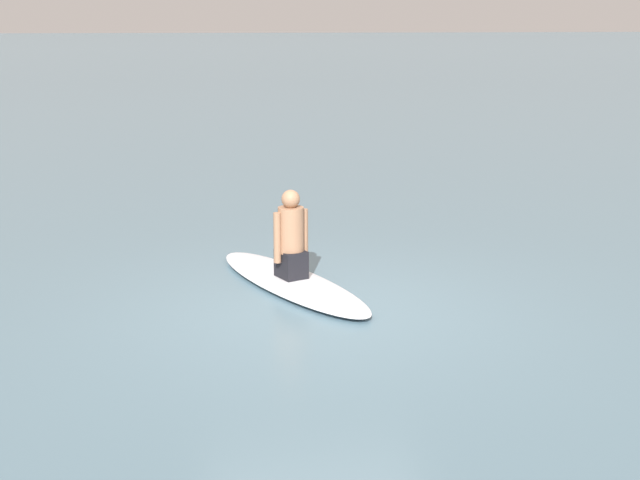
% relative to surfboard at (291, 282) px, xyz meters
% --- Properties ---
extents(ground_plane, '(400.00, 400.00, 0.00)m').
position_rel_surfboard_xyz_m(ground_plane, '(-0.20, 0.88, -0.06)').
color(ground_plane, slate).
extents(surfboard, '(1.91, 3.07, 0.12)m').
position_rel_surfboard_xyz_m(surfboard, '(0.00, 0.00, 0.00)').
color(surfboard, white).
rests_on(surfboard, ground).
extents(person_paddler, '(0.44, 0.42, 1.02)m').
position_rel_surfboard_xyz_m(person_paddler, '(0.00, -0.00, 0.52)').
color(person_paddler, black).
rests_on(person_paddler, surfboard).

